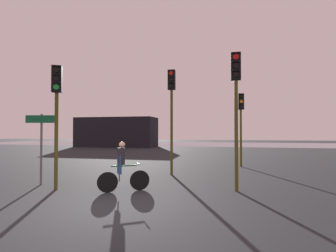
{
  "coord_description": "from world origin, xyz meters",
  "views": [
    {
      "loc": [
        2.98,
        -6.2,
        1.93
      ],
      "look_at": [
        0.5,
        5.0,
        2.2
      ],
      "focal_mm": 28.0,
      "sensor_mm": 36.0,
      "label": 1
    }
  ],
  "objects_px": {
    "traffic_light_near_right": "(236,95)",
    "direction_sign_post": "(41,138)",
    "traffic_light_near_left": "(57,103)",
    "traffic_light_center": "(172,102)",
    "cyclist": "(122,166)",
    "distant_building": "(117,132)",
    "traffic_light_far_right": "(241,116)"
  },
  "relations": [
    {
      "from": "traffic_light_near_left",
      "to": "direction_sign_post",
      "type": "distance_m",
      "value": 1.73
    },
    {
      "from": "direction_sign_post",
      "to": "traffic_light_center",
      "type": "bearing_deg",
      "value": -157.78
    },
    {
      "from": "traffic_light_near_left",
      "to": "cyclist",
      "type": "bearing_deg",
      "value": 158.67
    },
    {
      "from": "distant_building",
      "to": "traffic_light_near_left",
      "type": "bearing_deg",
      "value": -70.69
    },
    {
      "from": "direction_sign_post",
      "to": "cyclist",
      "type": "height_order",
      "value": "direction_sign_post"
    },
    {
      "from": "traffic_light_near_right",
      "to": "cyclist",
      "type": "bearing_deg",
      "value": 13.73
    },
    {
      "from": "traffic_light_near_left",
      "to": "traffic_light_near_right",
      "type": "bearing_deg",
      "value": 163.41
    },
    {
      "from": "distant_building",
      "to": "cyclist",
      "type": "xyz_separation_m",
      "value": [
        11.03,
        -24.75,
        -1.12
      ]
    },
    {
      "from": "traffic_light_far_right",
      "to": "traffic_light_near_left",
      "type": "distance_m",
      "value": 9.81
    },
    {
      "from": "distant_building",
      "to": "cyclist",
      "type": "bearing_deg",
      "value": -65.99
    },
    {
      "from": "traffic_light_center",
      "to": "traffic_light_far_right",
      "type": "bearing_deg",
      "value": -131.02
    },
    {
      "from": "traffic_light_near_right",
      "to": "traffic_light_near_left",
      "type": "bearing_deg",
      "value": 10.83
    },
    {
      "from": "cyclist",
      "to": "distant_building",
      "type": "bearing_deg",
      "value": 171.64
    },
    {
      "from": "direction_sign_post",
      "to": "traffic_light_near_right",
      "type": "bearing_deg",
      "value": 168.62
    },
    {
      "from": "cyclist",
      "to": "traffic_light_near_left",
      "type": "bearing_deg",
      "value": -116.86
    },
    {
      "from": "traffic_light_near_right",
      "to": "cyclist",
      "type": "relative_size",
      "value": 2.81
    },
    {
      "from": "traffic_light_center",
      "to": "direction_sign_post",
      "type": "relative_size",
      "value": 1.83
    },
    {
      "from": "distant_building",
      "to": "cyclist",
      "type": "relative_size",
      "value": 6.49
    },
    {
      "from": "traffic_light_near_right",
      "to": "direction_sign_post",
      "type": "relative_size",
      "value": 1.75
    },
    {
      "from": "distant_building",
      "to": "direction_sign_post",
      "type": "xyz_separation_m",
      "value": [
        7.69,
        -24.37,
        -0.25
      ]
    },
    {
      "from": "distant_building",
      "to": "traffic_light_far_right",
      "type": "height_order",
      "value": "traffic_light_far_right"
    },
    {
      "from": "direction_sign_post",
      "to": "cyclist",
      "type": "xyz_separation_m",
      "value": [
        3.34,
        -0.38,
        -0.88
      ]
    },
    {
      "from": "direction_sign_post",
      "to": "cyclist",
      "type": "bearing_deg",
      "value": 158.24
    },
    {
      "from": "traffic_light_near_left",
      "to": "traffic_light_center",
      "type": "height_order",
      "value": "traffic_light_center"
    },
    {
      "from": "traffic_light_center",
      "to": "direction_sign_post",
      "type": "distance_m",
      "value": 5.56
    },
    {
      "from": "traffic_light_near_left",
      "to": "traffic_light_center",
      "type": "distance_m",
      "value": 5.0
    },
    {
      "from": "cyclist",
      "to": "traffic_light_center",
      "type": "bearing_deg",
      "value": 133.76
    },
    {
      "from": "traffic_light_center",
      "to": "direction_sign_post",
      "type": "bearing_deg",
      "value": 38.41
    },
    {
      "from": "distant_building",
      "to": "traffic_light_far_right",
      "type": "xyz_separation_m",
      "value": [
        15.15,
        -17.54,
        0.92
      ]
    },
    {
      "from": "distant_building",
      "to": "traffic_light_near_right",
      "type": "bearing_deg",
      "value": -58.48
    },
    {
      "from": "traffic_light_near_right",
      "to": "traffic_light_far_right",
      "type": "bearing_deg",
      "value": -93.83
    },
    {
      "from": "traffic_light_near_left",
      "to": "traffic_light_center",
      "type": "relative_size",
      "value": 0.88
    }
  ]
}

